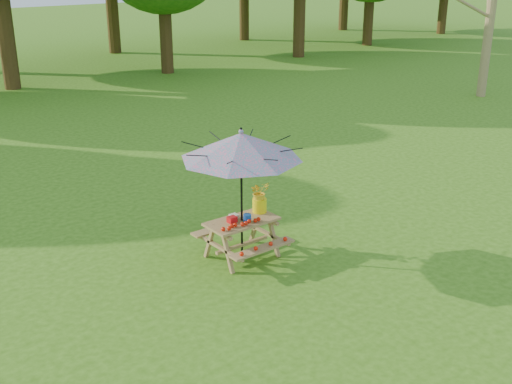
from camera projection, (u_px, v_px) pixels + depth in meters
picnic_table at (242, 239)px, 10.73m from camera, size 1.20×1.32×0.67m
patio_umbrella at (241, 146)px, 10.16m from camera, size 2.11×2.11×2.25m
produce_bins at (239, 218)px, 10.56m from camera, size 0.35×0.38×0.13m
tomatoes_row at (241, 224)px, 10.38m from camera, size 0.77×0.13×0.07m
flower_bucket at (260, 196)px, 10.85m from camera, size 0.35×0.31×0.55m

